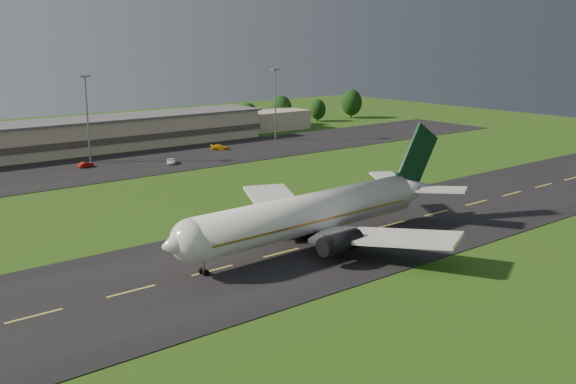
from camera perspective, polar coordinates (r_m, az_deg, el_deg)
ground at (r=87.86m, az=-0.59°, el=-5.48°), size 360.00×360.00×0.00m
taxiway at (r=87.84m, az=-0.59°, el=-5.45°), size 220.00×30.00×0.10m
apron at (r=149.52m, az=-17.78°, el=1.85°), size 260.00×30.00×0.10m
airliner at (r=89.98m, az=2.28°, el=-1.92°), size 51.28×42.16×15.57m
terminal at (r=173.44m, az=-18.77°, el=4.64°), size 145.00×16.00×8.40m
light_mast_centre at (r=156.82m, az=-17.46°, el=7.09°), size 2.40×1.20×20.35m
light_mast_east at (r=183.76m, az=-1.13°, el=8.56°), size 2.40×1.20×20.35m
tree_line at (r=190.88m, az=-13.05°, el=6.08°), size 198.58×8.74×10.44m
service_vehicle_b at (r=152.51m, az=-17.54°, el=2.34°), size 3.86×2.22×1.20m
service_vehicle_c at (r=151.92m, az=-10.34°, el=2.71°), size 3.89×4.78×1.21m
service_vehicle_d at (r=169.70m, az=-6.09°, el=4.00°), size 4.75×4.41×1.34m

